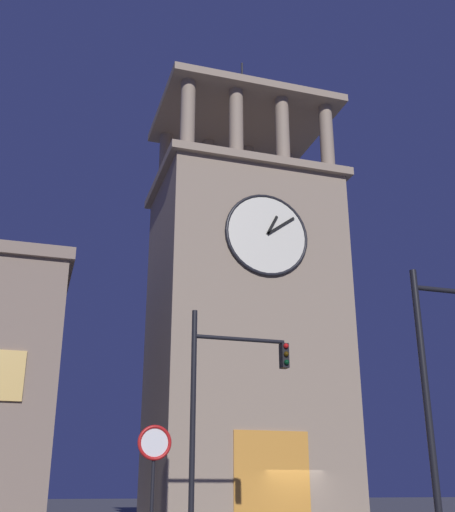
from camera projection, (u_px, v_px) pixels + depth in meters
The scene contains 3 objects.
clocktower at pixel (245, 332), 30.06m from camera, with size 9.10×6.99×24.27m.
traffic_signal_near at pixel (222, 397), 18.19m from camera, with size 3.03×0.41×6.80m.
no_horn_sign at pixel (154, 456), 14.14m from camera, with size 0.78×0.14×3.17m.
Camera 1 is at (10.50, 24.50, 1.81)m, focal length 44.21 mm.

